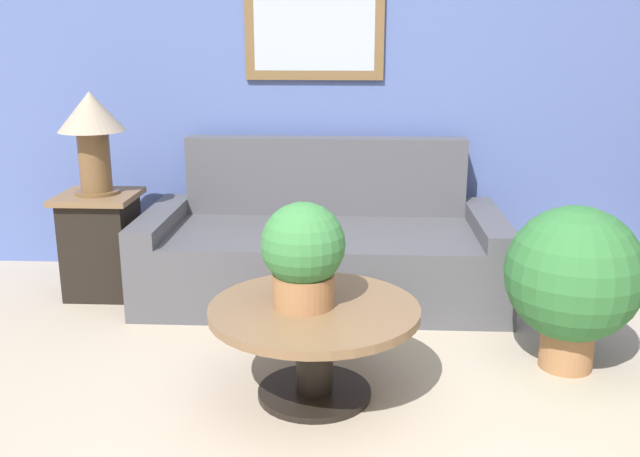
% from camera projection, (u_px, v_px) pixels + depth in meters
% --- Properties ---
extents(wall_back, '(7.23, 0.09, 2.60)m').
position_uv_depth(wall_back, '(406.00, 74.00, 4.61)').
color(wall_back, '#5166A8').
rests_on(wall_back, ground_plane).
extents(couch_main, '(2.15, 0.98, 0.92)m').
position_uv_depth(couch_main, '(323.00, 250.00, 4.37)').
color(couch_main, '#4C4C51').
rests_on(couch_main, ground_plane).
extents(coffee_table, '(0.92, 0.92, 0.43)m').
position_uv_depth(coffee_table, '(314.00, 331.00, 3.11)').
color(coffee_table, black).
rests_on(coffee_table, ground_plane).
extents(side_table, '(0.46, 0.46, 0.63)m').
position_uv_depth(side_table, '(102.00, 243.00, 4.36)').
color(side_table, black).
rests_on(side_table, ground_plane).
extents(table_lamp, '(0.39, 0.39, 0.61)m').
position_uv_depth(table_lamp, '(92.00, 126.00, 4.17)').
color(table_lamp, brown).
rests_on(table_lamp, side_table).
extents(potted_plant_on_table, '(0.36, 0.36, 0.46)m').
position_uv_depth(potted_plant_on_table, '(303.00, 252.00, 3.02)').
color(potted_plant_on_table, '#9E6B42').
rests_on(potted_plant_on_table, coffee_table).
extents(potted_plant_floor, '(0.64, 0.64, 0.80)m').
position_uv_depth(potted_plant_floor, '(573.00, 277.00, 3.34)').
color(potted_plant_floor, '#9E6B42').
rests_on(potted_plant_floor, ground_plane).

